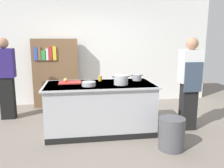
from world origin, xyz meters
TOP-DOWN VIEW (x-y plane):
  - ground_plane at (0.00, 0.00)m, footprint 10.00×10.00m
  - back_wall at (0.00, 2.10)m, footprint 6.40×0.12m
  - counter_island at (0.00, -0.00)m, footprint 1.98×0.98m
  - cutting_board at (-0.53, 0.15)m, footprint 0.40×0.28m
  - onion at (-0.61, 0.16)m, footprint 0.07×0.07m
  - stock_pot at (0.36, -0.13)m, footprint 0.31×0.25m
  - sauce_pan at (0.74, 0.24)m, footprint 0.24×0.17m
  - mixing_bowl at (-0.21, -0.17)m, footprint 0.24×0.24m
  - juice_cup at (0.03, 0.28)m, footprint 0.07×0.07m
  - trash_bin at (1.02, -0.87)m, footprint 0.40×0.40m
  - person_chef at (1.65, -0.14)m, footprint 0.38×0.25m
  - person_guest at (-1.89, 1.01)m, footprint 0.38×0.24m
  - bookshelf at (-0.93, 1.80)m, footprint 1.10×0.31m

SIDE VIEW (x-z plane):
  - ground_plane at x=0.00m, z-range 0.00..0.00m
  - trash_bin at x=1.02m, z-range 0.00..0.51m
  - counter_island at x=0.00m, z-range 0.02..0.92m
  - bookshelf at x=-0.93m, z-range 0.00..1.70m
  - cutting_board at x=-0.53m, z-range 0.90..0.92m
  - person_guest at x=-1.89m, z-range 0.05..1.77m
  - person_chef at x=1.65m, z-range 0.05..1.77m
  - mixing_bowl at x=-0.21m, z-range 0.90..0.98m
  - juice_cup at x=0.03m, z-range 0.90..1.00m
  - onion at x=-0.61m, z-range 0.92..0.99m
  - sauce_pan at x=0.74m, z-range 0.90..1.02m
  - stock_pot at x=0.36m, z-range 0.90..1.07m
  - back_wall at x=0.00m, z-range 0.00..3.00m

